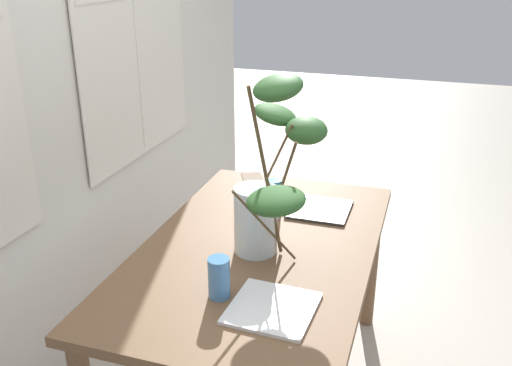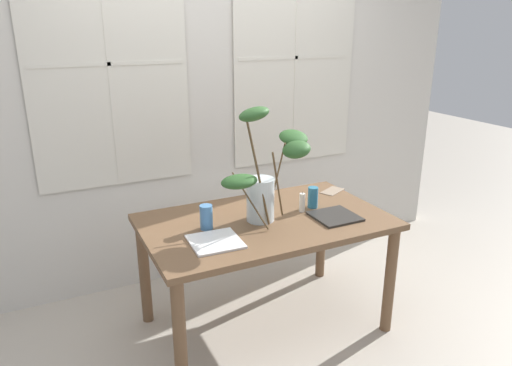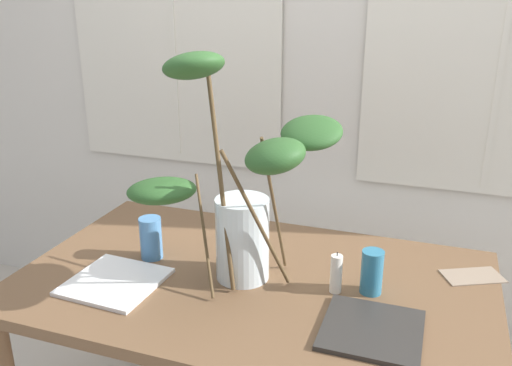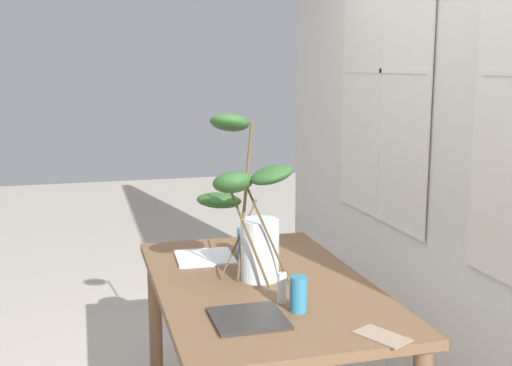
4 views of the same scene
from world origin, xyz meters
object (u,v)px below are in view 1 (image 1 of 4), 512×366
vase_with_branches (269,184)px  plate_square_right (320,209)px  plate_square_left (272,308)px  pillar_candle (275,206)px  drinking_glass_blue_left (219,278)px  drinking_glass_blue_right (275,194)px  dining_table (258,268)px

vase_with_branches → plate_square_right: 0.53m
plate_square_left → plate_square_right: (0.79, 0.01, 0.00)m
plate_square_left → pillar_candle: size_ratio=2.04×
drinking_glass_blue_left → drinking_glass_blue_right: bearing=1.5°
dining_table → plate_square_right: (0.40, -0.16, 0.11)m
plate_square_right → vase_with_branches: bearing=165.4°
drinking_glass_blue_right → pillar_candle: size_ratio=1.03×
vase_with_branches → plate_square_right: size_ratio=2.79×
vase_with_branches → drinking_glass_blue_left: 0.41m
dining_table → pillar_candle: size_ratio=11.14×
dining_table → plate_square_right: 0.44m
plate_square_left → pillar_candle: bearing=15.3°
plate_square_right → drinking_glass_blue_right: bearing=99.2°
plate_square_right → pillar_candle: 0.22m
plate_square_right → dining_table: bearing=157.5°
pillar_candle → vase_with_branches: bearing=-169.0°
plate_square_left → drinking_glass_blue_right: bearing=15.7°
drinking_glass_blue_left → plate_square_left: drinking_glass_blue_left is taller
drinking_glass_blue_left → pillar_candle: drinking_glass_blue_left is taller
drinking_glass_blue_right → pillar_candle: drinking_glass_blue_right is taller
drinking_glass_blue_right → plate_square_left: drinking_glass_blue_right is taller
dining_table → vase_with_branches: size_ratio=2.03×
dining_table → plate_square_left: size_ratio=5.47×
drinking_glass_blue_left → dining_table: bearing=-3.0°
vase_with_branches → drinking_glass_blue_left: vase_with_branches is taller
vase_with_branches → pillar_candle: vase_with_branches is taller
dining_table → drinking_glass_blue_right: 0.40m
vase_with_branches → drinking_glass_blue_left: size_ratio=5.04×
dining_table → pillar_candle: (0.26, 0.01, 0.16)m
dining_table → plate_square_left: 0.45m
dining_table → plate_square_right: plate_square_right is taller
pillar_candle → dining_table: bearing=-178.5°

